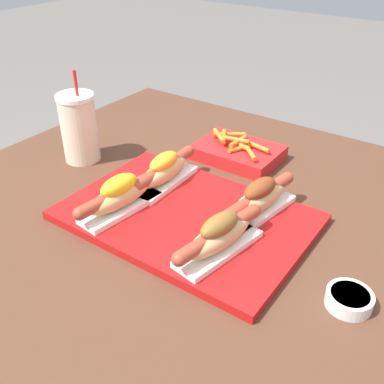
{
  "coord_description": "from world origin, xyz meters",
  "views": [
    {
      "loc": [
        0.4,
        -0.62,
        1.24
      ],
      "look_at": [
        -0.04,
        0.01,
        0.76
      ],
      "focal_mm": 42.0,
      "sensor_mm": 36.0,
      "label": 1
    }
  ],
  "objects_px": {
    "serving_tray": "(186,217)",
    "hot_dog_1": "(219,236)",
    "hot_dog_0": "(120,195)",
    "fries_basket": "(238,152)",
    "hot_dog_3": "(259,198)",
    "drink_cup": "(79,128)",
    "sauce_bowl": "(349,299)",
    "hot_dog_2": "(164,171)"
  },
  "relations": [
    {
      "from": "hot_dog_1",
      "to": "hot_dog_2",
      "type": "xyz_separation_m",
      "value": [
        -0.23,
        0.13,
        -0.0
      ]
    },
    {
      "from": "hot_dog_0",
      "to": "hot_dog_2",
      "type": "distance_m",
      "value": 0.13
    },
    {
      "from": "hot_dog_2",
      "to": "drink_cup",
      "type": "bearing_deg",
      "value": 179.5
    },
    {
      "from": "drink_cup",
      "to": "sauce_bowl",
      "type": "bearing_deg",
      "value": -8.52
    },
    {
      "from": "serving_tray",
      "to": "hot_dog_0",
      "type": "height_order",
      "value": "hot_dog_0"
    },
    {
      "from": "hot_dog_0",
      "to": "hot_dog_3",
      "type": "distance_m",
      "value": 0.28
    },
    {
      "from": "drink_cup",
      "to": "hot_dog_2",
      "type": "bearing_deg",
      "value": -0.5
    },
    {
      "from": "hot_dog_0",
      "to": "drink_cup",
      "type": "height_order",
      "value": "drink_cup"
    },
    {
      "from": "hot_dog_3",
      "to": "fries_basket",
      "type": "distance_m",
      "value": 0.27
    },
    {
      "from": "hot_dog_3",
      "to": "drink_cup",
      "type": "relative_size",
      "value": 0.95
    },
    {
      "from": "drink_cup",
      "to": "fries_basket",
      "type": "xyz_separation_m",
      "value": [
        0.32,
        0.23,
        -0.07
      ]
    },
    {
      "from": "serving_tray",
      "to": "hot_dog_3",
      "type": "distance_m",
      "value": 0.15
    },
    {
      "from": "serving_tray",
      "to": "hot_dog_0",
      "type": "relative_size",
      "value": 2.21
    },
    {
      "from": "hot_dog_0",
      "to": "hot_dog_2",
      "type": "relative_size",
      "value": 1.0
    },
    {
      "from": "hot_dog_2",
      "to": "hot_dog_1",
      "type": "bearing_deg",
      "value": -30.07
    },
    {
      "from": "hot_dog_2",
      "to": "drink_cup",
      "type": "height_order",
      "value": "drink_cup"
    },
    {
      "from": "hot_dog_1",
      "to": "hot_dog_2",
      "type": "relative_size",
      "value": 0.99
    },
    {
      "from": "serving_tray",
      "to": "sauce_bowl",
      "type": "xyz_separation_m",
      "value": [
        0.35,
        -0.04,
        0.0
      ]
    },
    {
      "from": "hot_dog_2",
      "to": "hot_dog_0",
      "type": "bearing_deg",
      "value": -93.67
    },
    {
      "from": "serving_tray",
      "to": "hot_dog_3",
      "type": "relative_size",
      "value": 2.22
    },
    {
      "from": "serving_tray",
      "to": "hot_dog_1",
      "type": "relative_size",
      "value": 2.23
    },
    {
      "from": "hot_dog_3",
      "to": "sauce_bowl",
      "type": "distance_m",
      "value": 0.26
    },
    {
      "from": "hot_dog_0",
      "to": "hot_dog_3",
      "type": "height_order",
      "value": "hot_dog_0"
    },
    {
      "from": "drink_cup",
      "to": "fries_basket",
      "type": "distance_m",
      "value": 0.4
    },
    {
      "from": "hot_dog_3",
      "to": "hot_dog_1",
      "type": "bearing_deg",
      "value": -90.23
    },
    {
      "from": "serving_tray",
      "to": "hot_dog_2",
      "type": "distance_m",
      "value": 0.13
    },
    {
      "from": "sauce_bowl",
      "to": "fries_basket",
      "type": "distance_m",
      "value": 0.52
    },
    {
      "from": "hot_dog_3",
      "to": "sauce_bowl",
      "type": "height_order",
      "value": "hot_dog_3"
    },
    {
      "from": "hot_dog_0",
      "to": "fries_basket",
      "type": "relative_size",
      "value": 1.06
    },
    {
      "from": "hot_dog_0",
      "to": "drink_cup",
      "type": "bearing_deg",
      "value": 152.3
    },
    {
      "from": "hot_dog_1",
      "to": "fries_basket",
      "type": "height_order",
      "value": "hot_dog_1"
    },
    {
      "from": "fries_basket",
      "to": "sauce_bowl",
      "type": "bearing_deg",
      "value": -39.92
    },
    {
      "from": "hot_dog_2",
      "to": "drink_cup",
      "type": "distance_m",
      "value": 0.27
    },
    {
      "from": "drink_cup",
      "to": "serving_tray",
      "type": "bearing_deg",
      "value": -10.25
    },
    {
      "from": "serving_tray",
      "to": "hot_dog_1",
      "type": "xyz_separation_m",
      "value": [
        0.12,
        -0.07,
        0.04
      ]
    },
    {
      "from": "fries_basket",
      "to": "serving_tray",
      "type": "bearing_deg",
      "value": -80.02
    },
    {
      "from": "serving_tray",
      "to": "fries_basket",
      "type": "distance_m",
      "value": 0.3
    },
    {
      "from": "hot_dog_0",
      "to": "sauce_bowl",
      "type": "distance_m",
      "value": 0.47
    },
    {
      "from": "hot_dog_2",
      "to": "sauce_bowl",
      "type": "height_order",
      "value": "hot_dog_2"
    },
    {
      "from": "hot_dog_3",
      "to": "fries_basket",
      "type": "xyz_separation_m",
      "value": [
        -0.17,
        0.21,
        -0.03
      ]
    },
    {
      "from": "sauce_bowl",
      "to": "drink_cup",
      "type": "relative_size",
      "value": 0.32
    },
    {
      "from": "serving_tray",
      "to": "fries_basket",
      "type": "bearing_deg",
      "value": 99.98
    }
  ]
}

